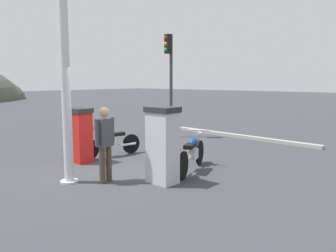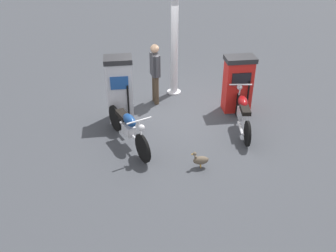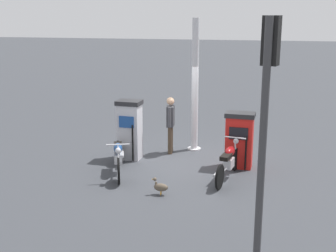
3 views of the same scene
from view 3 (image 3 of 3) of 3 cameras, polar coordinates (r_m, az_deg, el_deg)
ground_plane at (r=12.28m, az=1.94°, el=-4.66°), size 120.00×120.00×0.00m
fuel_pump_near at (r=12.38m, az=-4.95°, el=-0.45°), size 0.57×0.69×1.67m
fuel_pump_far at (r=11.83m, az=9.16°, el=-1.75°), size 0.56×0.78×1.49m
motorcycle_near_pump at (r=11.35m, az=-6.42°, el=-3.81°), size 2.00×0.88×0.96m
motorcycle_far_pump at (r=11.04m, az=7.80°, el=-4.45°), size 1.98×0.66×0.93m
attendant_person at (r=12.82m, az=0.32°, el=0.60°), size 0.58×0.25×1.66m
wandering_duck at (r=10.07m, az=-0.97°, el=-7.83°), size 0.17×0.40×0.40m
roadside_traffic_light at (r=6.78m, az=12.53°, el=2.96°), size 0.40×0.28×3.95m
canopy_support_pole at (r=13.02m, az=3.49°, el=4.86°), size 0.40×0.40×3.88m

